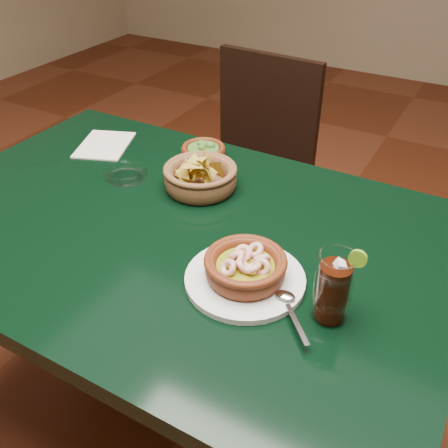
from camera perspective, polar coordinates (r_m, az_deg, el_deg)
The scene contains 9 objects.
ground at distance 1.63m, azimuth -4.24°, elevation -22.01°, with size 7.00×7.00×0.00m, color #471C0C.
dining_table at distance 1.14m, azimuth -5.63°, elevation -4.02°, with size 1.20×0.80×0.75m.
dining_chair at distance 1.81m, azimuth 2.90°, elevation 5.85°, with size 0.43×0.43×0.88m.
shrimp_plate at distance 0.91m, azimuth 2.47°, elevation -5.25°, with size 0.28×0.22×0.07m.
chip_basket at distance 1.19m, azimuth -2.73°, elevation 5.36°, with size 0.21×0.21×0.13m.
guacamole_ramekin at distance 1.32m, azimuth -2.36°, elevation 8.27°, with size 0.14×0.14×0.05m.
cola_drink at distance 0.84m, azimuth 12.38°, elevation -7.11°, with size 0.13×0.13×0.15m.
glass_ashtray at distance 1.26m, azimuth -11.17°, elevation 5.66°, with size 0.12×0.12×0.03m.
paper_menu at distance 1.45m, azimuth -13.49°, elevation 8.79°, with size 0.19×0.21×0.00m.
Camera 1 is at (0.53, -0.71, 1.37)m, focal length 40.00 mm.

